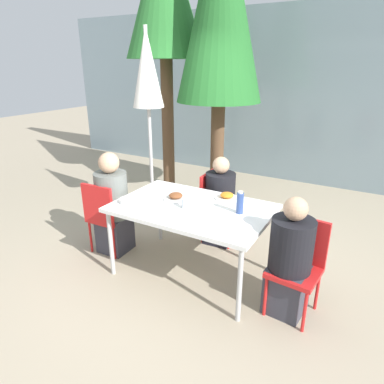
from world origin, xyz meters
name	(u,v)px	position (x,y,z in m)	size (l,w,h in m)	color
ground_plane	(192,272)	(0.00, 0.00, 0.00)	(24.00, 24.00, 0.00)	tan
building_facade	(294,97)	(0.00, 3.62, 1.50)	(10.00, 0.20, 3.00)	gray
dining_table	(192,211)	(0.00, 0.00, 0.70)	(1.52, 0.99, 0.76)	white
chair_left	(105,213)	(-1.06, -0.12, 0.49)	(0.42, 0.42, 0.85)	red
person_left	(113,206)	(-1.01, -0.04, 0.55)	(0.36, 0.36, 1.18)	#383842
chair_right	(299,260)	(1.07, -0.03, 0.49)	(0.44, 0.44, 0.85)	red
person_right	(290,261)	(1.01, -0.10, 0.50)	(0.36, 0.36, 1.08)	#383842
chair_far	(215,202)	(-0.13, 0.79, 0.49)	(0.42, 0.42, 0.85)	red
person_far	(220,204)	(-0.04, 0.74, 0.50)	(0.35, 0.35, 1.08)	black
closed_umbrella	(147,77)	(-1.12, 0.86, 1.91)	(0.39, 0.39, 2.49)	#333333
plate_0	(227,196)	(0.22, 0.35, 0.78)	(0.25, 0.25, 0.07)	white
plate_1	(176,197)	(-0.24, 0.08, 0.78)	(0.26, 0.26, 0.07)	white
bottle	(240,203)	(0.47, 0.08, 0.86)	(0.07, 0.07, 0.22)	#334C8E
drinking_cup	(185,204)	(-0.04, -0.07, 0.80)	(0.06, 0.06, 0.09)	silver
salad_bowl	(127,200)	(-0.61, -0.24, 0.78)	(0.15, 0.15, 0.05)	white
tree_behind_right	(221,3)	(-0.64, 1.88, 2.80)	(1.20, 1.20, 4.12)	brown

